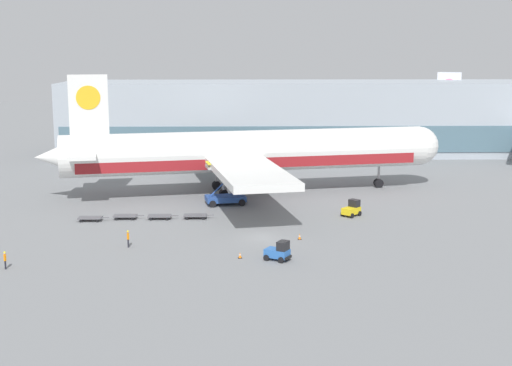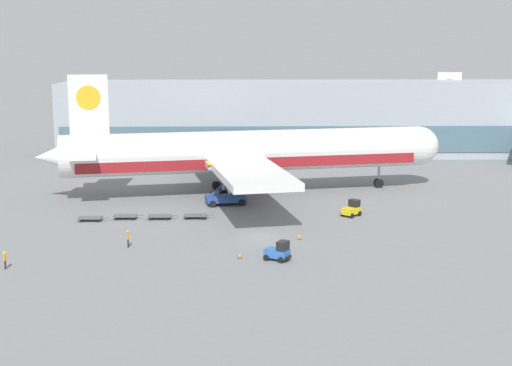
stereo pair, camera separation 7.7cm
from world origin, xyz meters
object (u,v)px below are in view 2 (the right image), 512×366
(baggage_tug_mid, at_px, (279,252))
(baggage_dolly_second, at_px, (125,216))
(airplane_main, at_px, (243,153))
(baggage_tug_foreground, at_px, (352,209))
(ground_crew_near, at_px, (5,259))
(ground_crew_far, at_px, (128,237))
(baggage_dolly_trail, at_px, (195,215))
(baggage_dolly_lead, at_px, (90,218))
(baggage_dolly_third, at_px, (160,216))
(scissor_lift_loader, at_px, (225,188))
(traffic_cone_near, at_px, (299,237))
(traffic_cone_far, at_px, (240,255))

(baggage_tug_mid, bearing_deg, baggage_dolly_second, 165.83)
(airplane_main, bearing_deg, baggage_tug_foreground, -57.49)
(baggage_tug_mid, height_order, baggage_dolly_second, baggage_tug_mid)
(ground_crew_near, bearing_deg, ground_crew_far, 109.54)
(ground_crew_far, bearing_deg, baggage_dolly_trail, 141.10)
(airplane_main, relative_size, baggage_tug_mid, 20.43)
(baggage_dolly_lead, bearing_deg, baggage_dolly_third, 5.56)
(scissor_lift_loader, xyz_separation_m, traffic_cone_near, (8.44, -17.81, -1.83))
(baggage_tug_foreground, bearing_deg, ground_crew_far, 161.67)
(airplane_main, relative_size, baggage_dolly_second, 15.55)
(baggage_dolly_second, bearing_deg, scissor_lift_loader, 33.84)
(baggage_dolly_second, distance_m, ground_crew_far, 12.64)
(baggage_tug_mid, bearing_deg, ground_crew_near, -144.84)
(baggage_dolly_third, bearing_deg, airplane_main, 56.33)
(traffic_cone_far, bearing_deg, scissor_lift_loader, 94.56)
(airplane_main, height_order, baggage_dolly_second, airplane_main)
(baggage_tug_foreground, height_order, ground_crew_near, baggage_tug_foreground)
(scissor_lift_loader, relative_size, ground_crew_far, 3.15)
(baggage_dolly_second, relative_size, traffic_cone_near, 5.72)
(baggage_dolly_third, bearing_deg, scissor_lift_loader, 46.21)
(airplane_main, height_order, baggage_tug_foreground, airplane_main)
(baggage_dolly_second, distance_m, ground_crew_near, 21.27)
(traffic_cone_far, bearing_deg, baggage_dolly_third, 120.74)
(baggage_dolly_lead, distance_m, baggage_dolly_second, 4.16)
(ground_crew_near, height_order, ground_crew_far, ground_crew_far)
(scissor_lift_loader, height_order, baggage_dolly_trail, scissor_lift_loader)
(airplane_main, relative_size, baggage_dolly_third, 15.55)
(baggage_tug_foreground, xyz_separation_m, baggage_dolly_second, (-27.83, -1.11, -0.49))
(baggage_tug_foreground, distance_m, ground_crew_far, 28.91)
(traffic_cone_far, bearing_deg, baggage_tug_foreground, 51.97)
(baggage_dolly_second, distance_m, baggage_dolly_third, 4.18)
(scissor_lift_loader, bearing_deg, baggage_dolly_third, -144.75)
(baggage_dolly_trail, bearing_deg, baggage_dolly_second, -179.53)
(scissor_lift_loader, xyz_separation_m, baggage_tug_mid, (5.76, -25.45, -1.26))
(baggage_dolly_second, relative_size, ground_crew_far, 2.05)
(baggage_dolly_trail, bearing_deg, baggage_tug_foreground, 3.01)
(scissor_lift_loader, height_order, baggage_tug_foreground, scissor_lift_loader)
(scissor_lift_loader, height_order, baggage_tug_mid, scissor_lift_loader)
(traffic_cone_near, distance_m, traffic_cone_far, 9.43)
(ground_crew_far, xyz_separation_m, traffic_cone_near, (18.17, 2.67, -0.75))
(baggage_dolly_lead, xyz_separation_m, ground_crew_far, (6.34, -11.49, 0.68))
(airplane_main, distance_m, baggage_dolly_second, 21.68)
(baggage_tug_mid, bearing_deg, traffic_cone_near, 100.86)
(baggage_dolly_second, height_order, ground_crew_near, ground_crew_near)
(ground_crew_near, relative_size, ground_crew_far, 0.95)
(baggage_dolly_third, height_order, ground_crew_near, ground_crew_near)
(baggage_dolly_lead, relative_size, ground_crew_near, 2.16)
(baggage_tug_mid, relative_size, baggage_dolly_trail, 0.76)
(scissor_lift_loader, bearing_deg, traffic_cone_near, -75.65)
(traffic_cone_far, bearing_deg, traffic_cone_near, 46.65)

